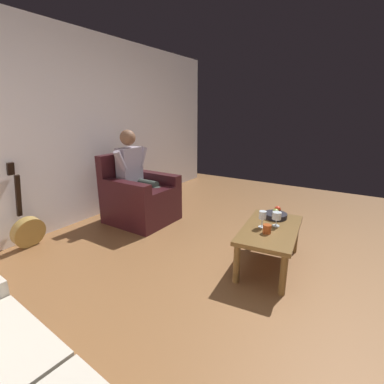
{
  "coord_description": "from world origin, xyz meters",
  "views": [
    {
      "loc": [
        2.43,
        0.56,
        1.52
      ],
      "look_at": [
        -0.36,
        -1.19,
        0.56
      ],
      "focal_mm": 26.14,
      "sensor_mm": 36.0,
      "label": 1
    }
  ],
  "objects_px": {
    "person_seated": "(136,173)",
    "armchair": "(139,198)",
    "coffee_table": "(270,234)",
    "candle_jar": "(267,229)",
    "wine_glass_far": "(263,216)",
    "guitar": "(28,229)",
    "wine_glass_near": "(277,217)",
    "fruit_bowl": "(276,215)"
  },
  "relations": [
    {
      "from": "guitar",
      "to": "candle_jar",
      "type": "xyz_separation_m",
      "value": [
        -0.91,
        2.48,
        0.24
      ]
    },
    {
      "from": "armchair",
      "to": "person_seated",
      "type": "relative_size",
      "value": 0.74
    },
    {
      "from": "person_seated",
      "to": "fruit_bowl",
      "type": "bearing_deg",
      "value": 92.8
    },
    {
      "from": "armchair",
      "to": "guitar",
      "type": "relative_size",
      "value": 0.97
    },
    {
      "from": "fruit_bowl",
      "to": "candle_jar",
      "type": "distance_m",
      "value": 0.44
    },
    {
      "from": "person_seated",
      "to": "candle_jar",
      "type": "xyz_separation_m",
      "value": [
        0.38,
        1.99,
        -0.23
      ]
    },
    {
      "from": "candle_jar",
      "to": "armchair",
      "type": "bearing_deg",
      "value": -101.08
    },
    {
      "from": "wine_glass_near",
      "to": "wine_glass_far",
      "type": "xyz_separation_m",
      "value": [
        0.1,
        -0.11,
        0.02
      ]
    },
    {
      "from": "coffee_table",
      "to": "guitar",
      "type": "xyz_separation_m",
      "value": [
        1.06,
        -2.47,
        -0.13
      ]
    },
    {
      "from": "candle_jar",
      "to": "guitar",
      "type": "bearing_deg",
      "value": -69.73
    },
    {
      "from": "armchair",
      "to": "wine_glass_near",
      "type": "relative_size",
      "value": 6.46
    },
    {
      "from": "wine_glass_near",
      "to": "wine_glass_far",
      "type": "relative_size",
      "value": 0.88
    },
    {
      "from": "guitar",
      "to": "candle_jar",
      "type": "relative_size",
      "value": 11.97
    },
    {
      "from": "coffee_table",
      "to": "candle_jar",
      "type": "distance_m",
      "value": 0.18
    },
    {
      "from": "person_seated",
      "to": "guitar",
      "type": "height_order",
      "value": "person_seated"
    },
    {
      "from": "armchair",
      "to": "candle_jar",
      "type": "relative_size",
      "value": 11.56
    },
    {
      "from": "armchair",
      "to": "fruit_bowl",
      "type": "xyz_separation_m",
      "value": [
        -0.06,
        1.9,
        0.12
      ]
    },
    {
      "from": "guitar",
      "to": "person_seated",
      "type": "bearing_deg",
      "value": 159.5
    },
    {
      "from": "armchair",
      "to": "guitar",
      "type": "distance_m",
      "value": 1.4
    },
    {
      "from": "wine_glass_far",
      "to": "fruit_bowl",
      "type": "height_order",
      "value": "wine_glass_far"
    },
    {
      "from": "guitar",
      "to": "wine_glass_far",
      "type": "distance_m",
      "value": 2.62
    },
    {
      "from": "coffee_table",
      "to": "candle_jar",
      "type": "height_order",
      "value": "candle_jar"
    },
    {
      "from": "armchair",
      "to": "wine_glass_near",
      "type": "bearing_deg",
      "value": 86.17
    },
    {
      "from": "armchair",
      "to": "wine_glass_far",
      "type": "xyz_separation_m",
      "value": [
        0.28,
        1.86,
        0.2
      ]
    },
    {
      "from": "armchair",
      "to": "wine_glass_near",
      "type": "distance_m",
      "value": 1.99
    },
    {
      "from": "wine_glass_far",
      "to": "guitar",
      "type": "bearing_deg",
      "value": -66.92
    },
    {
      "from": "person_seated",
      "to": "armchair",
      "type": "bearing_deg",
      "value": 90.0
    },
    {
      "from": "wine_glass_far",
      "to": "coffee_table",
      "type": "bearing_deg",
      "value": 115.34
    },
    {
      "from": "coffee_table",
      "to": "wine_glass_near",
      "type": "xyz_separation_m",
      "value": [
        -0.07,
        0.03,
        0.17
      ]
    },
    {
      "from": "fruit_bowl",
      "to": "candle_jar",
      "type": "relative_size",
      "value": 2.93
    },
    {
      "from": "armchair",
      "to": "person_seated",
      "type": "xyz_separation_m",
      "value": [
        -0.0,
        -0.04,
        0.36
      ]
    },
    {
      "from": "armchair",
      "to": "fruit_bowl",
      "type": "relative_size",
      "value": 3.94
    },
    {
      "from": "wine_glass_near",
      "to": "wine_glass_far",
      "type": "bearing_deg",
      "value": -46.08
    },
    {
      "from": "coffee_table",
      "to": "candle_jar",
      "type": "xyz_separation_m",
      "value": [
        0.14,
        0.01,
        0.11
      ]
    },
    {
      "from": "guitar",
      "to": "candle_jar",
      "type": "bearing_deg",
      "value": 110.27
    },
    {
      "from": "guitar",
      "to": "wine_glass_far",
      "type": "height_order",
      "value": "guitar"
    },
    {
      "from": "armchair",
      "to": "coffee_table",
      "type": "distance_m",
      "value": 1.96
    },
    {
      "from": "coffee_table",
      "to": "fruit_bowl",
      "type": "xyz_separation_m",
      "value": [
        -0.3,
        -0.04,
        0.1
      ]
    },
    {
      "from": "armchair",
      "to": "wine_glass_far",
      "type": "bearing_deg",
      "value": 82.71
    },
    {
      "from": "armchair",
      "to": "candle_jar",
      "type": "distance_m",
      "value": 1.99
    },
    {
      "from": "guitar",
      "to": "armchair",
      "type": "bearing_deg",
      "value": 157.81
    },
    {
      "from": "person_seated",
      "to": "wine_glass_near",
      "type": "height_order",
      "value": "person_seated"
    }
  ]
}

